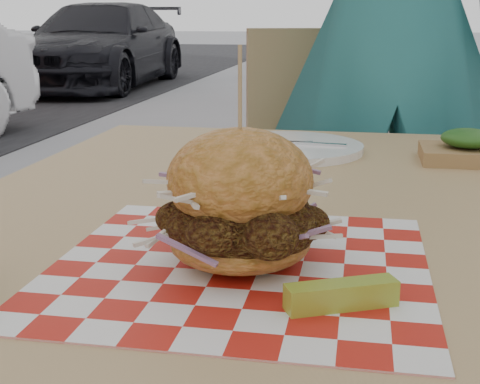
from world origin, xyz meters
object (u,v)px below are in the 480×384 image
at_px(patio_chair, 304,171).
at_px(sandwich, 240,207).
at_px(car_dark, 101,45).
at_px(diner, 391,40).
at_px(patio_table, 254,267).

relative_size(patio_chair, sandwich, 4.54).
relative_size(car_dark, sandwich, 19.01).
distance_m(car_dark, patio_chair, 7.95).
bearing_deg(diner, patio_chair, -38.19).
height_order(diner, car_dark, diner).
xyz_separation_m(car_dark, patio_table, (3.51, -8.22, 0.09)).
bearing_deg(patio_table, patio_chair, 91.51).
distance_m(diner, patio_table, 0.97).
relative_size(diner, car_dark, 0.47).
relative_size(patio_table, patio_chair, 1.26).
bearing_deg(patio_chair, diner, -52.37).
bearing_deg(patio_chair, car_dark, 99.28).
bearing_deg(car_dark, diner, -64.57).
height_order(car_dark, patio_table, car_dark).
distance_m(diner, sandwich, 1.13).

